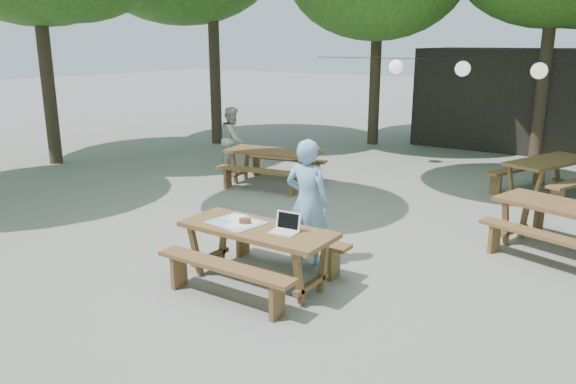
# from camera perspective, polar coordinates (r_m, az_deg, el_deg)

# --- Properties ---
(ground) EXTENTS (80.00, 80.00, 0.00)m
(ground) POSITION_cam_1_polar(r_m,az_deg,el_deg) (8.35, 5.30, -6.07)
(ground) COLOR slate
(ground) RESTS_ON ground
(pavilion) EXTENTS (6.00, 3.00, 2.80)m
(pavilion) POSITION_cam_1_polar(r_m,az_deg,el_deg) (17.73, 23.52, 8.69)
(pavilion) COLOR black
(pavilion) RESTS_ON ground
(main_picnic_table) EXTENTS (2.00, 1.58, 0.75)m
(main_picnic_table) POSITION_cam_1_polar(r_m,az_deg,el_deg) (7.17, -3.12, -6.34)
(main_picnic_table) COLOR brown
(main_picnic_table) RESTS_ON ground
(picnic_table_nw) EXTENTS (2.13, 1.86, 0.75)m
(picnic_table_nw) POSITION_cam_1_polar(r_m,az_deg,el_deg) (12.03, -1.52, 2.54)
(picnic_table_nw) COLOR brown
(picnic_table_nw) RESTS_ON ground
(picnic_table_ne) EXTENTS (2.28, 2.06, 0.75)m
(picnic_table_ne) POSITION_cam_1_polar(r_m,az_deg,el_deg) (8.96, 26.58, -3.53)
(picnic_table_ne) COLOR brown
(picnic_table_ne) RESTS_ON ground
(picnic_table_far_e) EXTENTS (2.18, 2.36, 0.75)m
(picnic_table_far_e) POSITION_cam_1_polar(r_m,az_deg,el_deg) (12.24, 24.92, 1.33)
(picnic_table_far_e) COLOR brown
(picnic_table_far_e) RESTS_ON ground
(woman) EXTENTS (0.67, 0.47, 1.75)m
(woman) POSITION_cam_1_polar(r_m,az_deg,el_deg) (7.65, 1.99, -1.06)
(woman) COLOR #7DB2E4
(woman) RESTS_ON ground
(second_person) EXTENTS (0.82, 0.90, 1.50)m
(second_person) POSITION_cam_1_polar(r_m,az_deg,el_deg) (13.54, -5.63, 5.44)
(second_person) COLOR beige
(second_person) RESTS_ON ground
(laptop) EXTENTS (0.35, 0.29, 0.24)m
(laptop) POSITION_cam_1_polar(r_m,az_deg,el_deg) (6.85, -0.22, -3.58)
(laptop) COLOR white
(laptop) RESTS_ON main_picnic_table
(tabletop_clutter) EXTENTS (0.73, 0.65, 0.08)m
(tabletop_clutter) POSITION_cam_1_polar(r_m,az_deg,el_deg) (7.22, -5.08, -3.05)
(tabletop_clutter) COLOR #3574B6
(tabletop_clutter) RESTS_ON main_picnic_table
(paper_lanterns) EXTENTS (9.00, 0.34, 0.38)m
(paper_lanterns) POSITION_cam_1_polar(r_m,az_deg,el_deg) (13.45, 17.38, 11.88)
(paper_lanterns) COLOR black
(paper_lanterns) RESTS_ON ground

